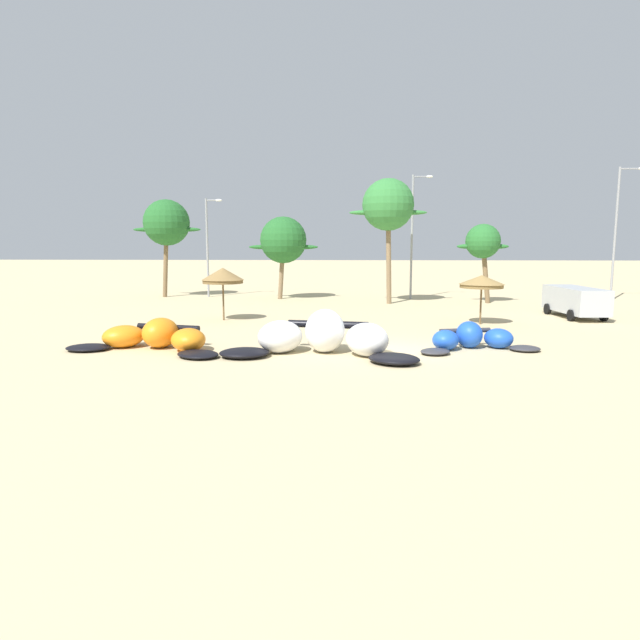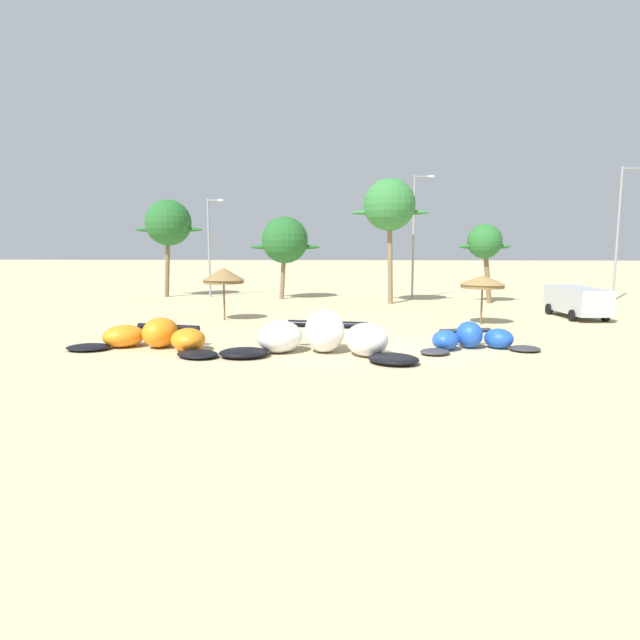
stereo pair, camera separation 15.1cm
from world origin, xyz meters
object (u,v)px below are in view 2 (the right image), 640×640
Objects in this scene: kite_left at (323,337)px; lamppost_east_center at (620,227)px; beach_umbrella_near_van at (224,275)px; kite_far_left at (156,337)px; palm_left at (285,240)px; palm_left_of_gap at (390,206)px; parked_van at (576,300)px; palm_center_left at (485,242)px; lamppost_west at (210,242)px; lamppost_west_center at (415,231)px; kite_left_of_center at (472,339)px; palm_leftmost at (168,223)px; beach_umbrella_middle at (483,282)px.

kite_left is 31.47m from lamppost_east_center.
kite_far_left is at bearing -95.79° from beach_umbrella_near_van.
palm_left is 9.09m from palm_left_of_gap.
lamppost_east_center is at bearing 45.09° from kite_left.
palm_center_left reaches higher than parked_van.
lamppost_west is 0.83× the size of lamppost_west_center.
beach_umbrella_near_van is 13.02m from palm_left.
palm_left is (3.02, 21.63, 4.23)m from kite_far_left.
kite_left_of_center is at bearing -52.92° from lamppost_west.
kite_far_left is 1.33× the size of kite_left_of_center.
lamppost_east_center reaches higher than lamppost_west.
palm_leftmost is (-14.05, 23.57, 5.48)m from kite_left.
lamppost_west is (-3.44, 23.02, 4.09)m from kite_far_left.
kite_far_left is at bearing 174.23° from kite_left.
palm_center_left reaches higher than kite_left_of_center.
beach_umbrella_near_van is 16.32m from palm_leftmost.
palm_center_left is (-3.67, 7.98, 3.47)m from parked_van.
kite_left is 2.66× the size of beach_umbrella_near_van.
kite_left_of_center is 1.74× the size of beach_umbrella_near_van.
palm_center_left reaches higher than beach_umbrella_middle.
kite_far_left is 2.31× the size of beach_umbrella_near_van.
lamppost_east_center is (7.10, 10.04, 4.63)m from parked_van.
kite_left is at bearing -105.48° from lamppost_west_center.
kite_left_of_center is at bearing -90.05° from lamppost_west_center.
palm_left is 1.12× the size of palm_center_left.
beach_umbrella_near_van is 14.71m from palm_left_of_gap.
parked_van is 13.14m from lamppost_east_center.
lamppost_west is at bearing 176.93° from lamppost_east_center.
palm_center_left is at bearing 30.49° from beach_umbrella_near_van.
kite_left is 0.80× the size of lamppost_east_center.
kite_left is 0.89× the size of palm_left_of_gap.
lamppost_west_center reaches higher than palm_leftmost.
palm_left is at bearing 171.04° from palm_center_left.
palm_center_left is (4.87, 18.55, 4.12)m from kite_left_of_center.
beach_umbrella_middle is at bearing -153.47° from parked_van.
kite_left is at bearing -65.94° from lamppost_west.
palm_left is 0.65× the size of lamppost_east_center.
kite_left_of_center is 1.02× the size of parked_van.
lamppost_west_center is at bearing 74.52° from kite_left.
lamppost_west_center is at bearing 58.61° from kite_far_left.
parked_van is 0.88× the size of palm_center_left.
palm_left_of_gap is 0.90× the size of lamppost_east_center.
lamppost_west_center is (2.33, 3.65, -1.77)m from palm_left_of_gap.
parked_van reaches higher than kite_left_of_center.
palm_leftmost is 25.53m from palm_center_left.
kite_far_left is 26.86m from palm_center_left.
palm_left_of_gap reaches higher than kite_left.
kite_left_of_center is 23.82m from palm_left.
kite_far_left is 0.77× the size of palm_left_of_gap.
lamppost_west reaches higher than beach_umbrella_middle.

